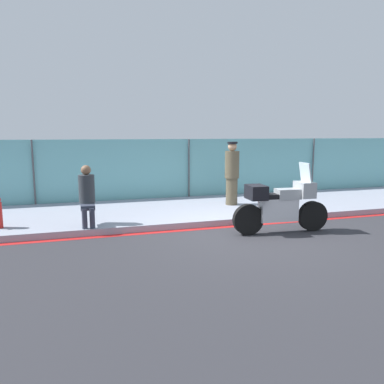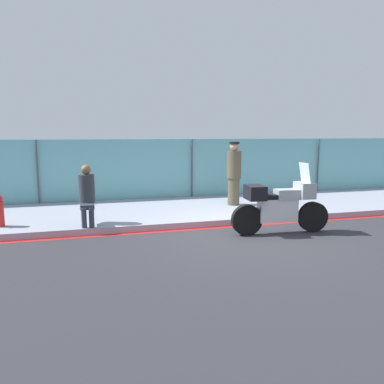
{
  "view_description": "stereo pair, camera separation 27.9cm",
  "coord_description": "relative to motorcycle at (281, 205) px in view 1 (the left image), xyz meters",
  "views": [
    {
      "loc": [
        -3.4,
        -7.12,
        2.14
      ],
      "look_at": [
        -0.8,
        1.29,
        0.77
      ],
      "focal_mm": 35.0,
      "sensor_mm": 36.0,
      "label": 1
    },
    {
      "loc": [
        -3.13,
        -7.2,
        2.14
      ],
      "look_at": [
        -0.8,
        1.29,
        0.77
      ],
      "focal_mm": 35.0,
      "sensor_mm": 36.0,
      "label": 2
    }
  ],
  "objects": [
    {
      "name": "curb_paint_stripe",
      "position": [
        -0.78,
        0.82,
        -0.62
      ],
      "size": [
        34.02,
        0.18,
        0.01
      ],
      "color": "red",
      "rests_on": "ground_plane"
    },
    {
      "name": "storefront_fence",
      "position": [
        -0.78,
        4.41,
        0.37
      ],
      "size": [
        32.32,
        0.17,
        1.98
      ],
      "color": "#6BB2B7",
      "rests_on": "ground_plane"
    },
    {
      "name": "ground_plane",
      "position": [
        -0.78,
        0.09,
        -0.62
      ],
      "size": [
        120.0,
        120.0,
        0.0
      ],
      "primitive_type": "plane",
      "color": "#2D2D33"
    },
    {
      "name": "person_seated_on_curb",
      "position": [
        -4.0,
        1.37,
        0.26
      ],
      "size": [
        0.35,
        0.66,
        1.32
      ],
      "color": "#2D3342",
      "rests_on": "sidewalk"
    },
    {
      "name": "sidewalk",
      "position": [
        -0.78,
        2.62,
        -0.55
      ],
      "size": [
        34.02,
        3.42,
        0.15
      ],
      "color": "#8E93A3",
      "rests_on": "ground_plane"
    },
    {
      "name": "officer_standing",
      "position": [
        -0.02,
        2.65,
        0.43
      ],
      "size": [
        0.4,
        0.4,
        1.77
      ],
      "color": "brown",
      "rests_on": "sidewalk"
    },
    {
      "name": "motorcycle",
      "position": [
        0.0,
        0.0,
        0.0
      ],
      "size": [
        2.19,
        0.59,
        1.53
      ],
      "rotation": [
        0.0,
        0.0,
        -0.07
      ],
      "color": "black",
      "rests_on": "ground_plane"
    }
  ]
}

